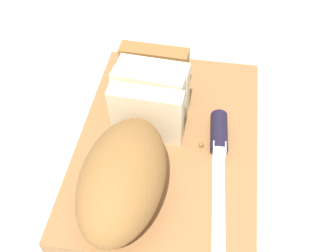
{
  "coord_description": "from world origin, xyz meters",
  "views": [
    {
      "loc": [
        -0.37,
        -0.06,
        0.5
      ],
      "look_at": [
        0.0,
        0.0,
        0.05
      ],
      "focal_mm": 42.85,
      "sensor_mm": 36.0,
      "label": 1
    }
  ],
  "objects": [
    {
      "name": "crumb_near_knife",
      "position": [
        -0.04,
        0.05,
        0.03
      ],
      "size": [
        0.0,
        0.0,
        0.0
      ],
      "primitive_type": "sphere",
      "color": "#996633",
      "rests_on": "cutting_board"
    },
    {
      "name": "crumb_stray_left",
      "position": [
        -0.07,
        0.01,
        0.03
      ],
      "size": [
        0.01,
        0.01,
        0.01
      ],
      "primitive_type": "sphere",
      "color": "#996633",
      "rests_on": "cutting_board"
    },
    {
      "name": "cutting_board",
      "position": [
        0.0,
        0.0,
        0.01
      ],
      "size": [
        0.38,
        0.27,
        0.02
      ],
      "primitive_type": "cube",
      "rotation": [
        0.0,
        0.0,
        0.01
      ],
      "color": "#9E6B3D",
      "rests_on": "ground_plane"
    },
    {
      "name": "bread_loaf",
      "position": [
        -0.06,
        0.04,
        0.07
      ],
      "size": [
        0.31,
        0.12,
        0.1
      ],
      "rotation": [
        0.0,
        0.0,
        -0.04
      ],
      "color": "#996633",
      "rests_on": "cutting_board"
    },
    {
      "name": "bread_knife",
      "position": [
        -0.01,
        -0.08,
        0.03
      ],
      "size": [
        0.26,
        0.04,
        0.03
      ],
      "rotation": [
        0.0,
        0.0,
        3.22
      ],
      "color": "silver",
      "rests_on": "cutting_board"
    },
    {
      "name": "crumb_near_loaf",
      "position": [
        -0.01,
        -0.05,
        0.03
      ],
      "size": [
        0.01,
        0.01,
        0.01
      ],
      "primitive_type": "sphere",
      "color": "#996633",
      "rests_on": "cutting_board"
    },
    {
      "name": "ground_plane",
      "position": [
        0.0,
        0.0,
        0.0
      ],
      "size": [
        3.0,
        3.0,
        0.0
      ],
      "primitive_type": "plane",
      "color": "beige"
    }
  ]
}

